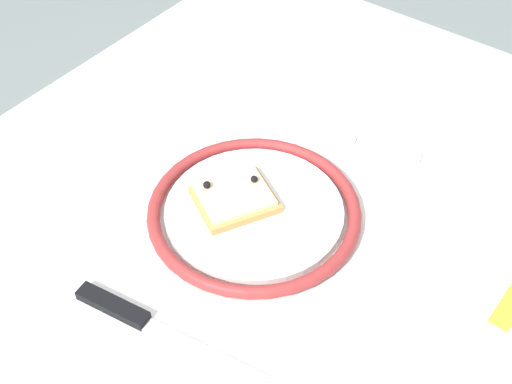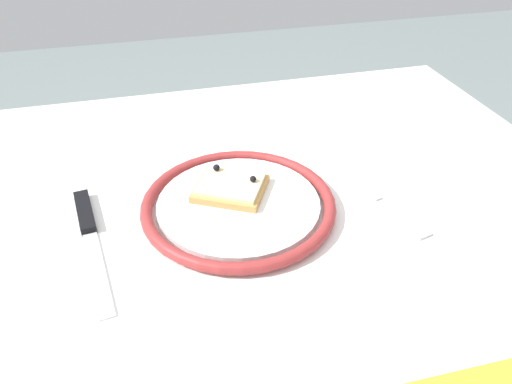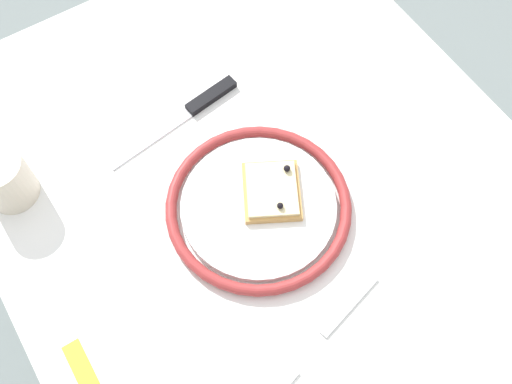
{
  "view_description": "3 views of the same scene",
  "coord_description": "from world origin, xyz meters",
  "px_view_note": "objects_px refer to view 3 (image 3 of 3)",
  "views": [
    {
      "loc": [
        0.5,
        0.39,
        1.41
      ],
      "look_at": [
        0.01,
        0.02,
        0.79
      ],
      "focal_mm": 49.57,
      "sensor_mm": 36.0,
      "label": 1
    },
    {
      "loc": [
        0.13,
        0.55,
        1.17
      ],
      "look_at": [
        -0.01,
        0.01,
        0.76
      ],
      "focal_mm": 34.61,
      "sensor_mm": 36.0,
      "label": 2
    },
    {
      "loc": [
        -0.29,
        0.23,
        1.54
      ],
      "look_at": [
        0.04,
        0.02,
        0.77
      ],
      "focal_mm": 42.12,
      "sensor_mm": 36.0,
      "label": 3
    }
  ],
  "objects_px": {
    "plate": "(258,206)",
    "dining_table": "(278,234)",
    "knife": "(195,107)",
    "fork": "(325,332)",
    "cup": "(4,179)",
    "pizza_slice_near": "(273,190)"
  },
  "relations": [
    {
      "from": "plate",
      "to": "dining_table",
      "type": "bearing_deg",
      "value": -123.58
    },
    {
      "from": "dining_table",
      "to": "knife",
      "type": "bearing_deg",
      "value": 4.18
    },
    {
      "from": "fork",
      "to": "cup",
      "type": "distance_m",
      "value": 0.49
    },
    {
      "from": "plate",
      "to": "fork",
      "type": "xyz_separation_m",
      "value": [
        -0.2,
        0.02,
        -0.01
      ]
    },
    {
      "from": "dining_table",
      "to": "knife",
      "type": "distance_m",
      "value": 0.24
    },
    {
      "from": "pizza_slice_near",
      "to": "cup",
      "type": "xyz_separation_m",
      "value": [
        0.21,
        0.31,
        0.02
      ]
    },
    {
      "from": "knife",
      "to": "fork",
      "type": "height_order",
      "value": "knife"
    },
    {
      "from": "plate",
      "to": "knife",
      "type": "xyz_separation_m",
      "value": [
        0.2,
        -0.01,
        -0.01
      ]
    },
    {
      "from": "plate",
      "to": "fork",
      "type": "bearing_deg",
      "value": 173.39
    },
    {
      "from": "dining_table",
      "to": "cup",
      "type": "distance_m",
      "value": 0.41
    },
    {
      "from": "pizza_slice_near",
      "to": "cup",
      "type": "distance_m",
      "value": 0.38
    },
    {
      "from": "fork",
      "to": "cup",
      "type": "relative_size",
      "value": 2.41
    },
    {
      "from": "pizza_slice_near",
      "to": "fork",
      "type": "height_order",
      "value": "pizza_slice_near"
    },
    {
      "from": "dining_table",
      "to": "plate",
      "type": "relative_size",
      "value": 3.85
    },
    {
      "from": "dining_table",
      "to": "pizza_slice_near",
      "type": "xyz_separation_m",
      "value": [
        0.02,
        -0.0,
        0.11
      ]
    },
    {
      "from": "pizza_slice_near",
      "to": "cup",
      "type": "height_order",
      "value": "cup"
    },
    {
      "from": "plate",
      "to": "pizza_slice_near",
      "type": "relative_size",
      "value": 2.2
    },
    {
      "from": "pizza_slice_near",
      "to": "fork",
      "type": "distance_m",
      "value": 0.21
    },
    {
      "from": "knife",
      "to": "dining_table",
      "type": "bearing_deg",
      "value": -175.82
    },
    {
      "from": "plate",
      "to": "cup",
      "type": "relative_size",
      "value": 3.24
    },
    {
      "from": "knife",
      "to": "fork",
      "type": "bearing_deg",
      "value": 175.29
    },
    {
      "from": "plate",
      "to": "knife",
      "type": "bearing_deg",
      "value": -2.84
    }
  ]
}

